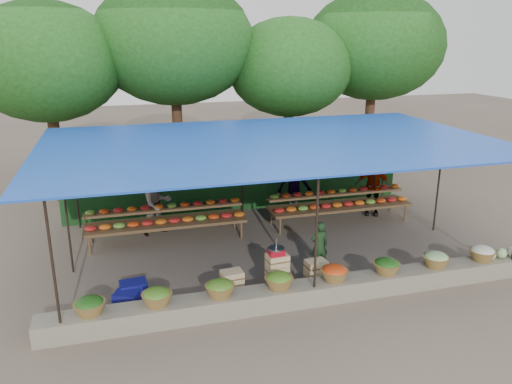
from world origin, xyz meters
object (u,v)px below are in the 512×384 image
object	(u,v)px
crate_counter	(276,274)
weighing_scale	(276,251)
vendor_seated	(319,246)
blue_crate_back	(134,289)
blue_crate_front	(126,299)

from	to	relation	value
crate_counter	weighing_scale	distance (m)	0.55
vendor_seated	weighing_scale	bearing A→B (deg)	22.40
crate_counter	vendor_seated	world-z (taller)	vendor_seated
weighing_scale	vendor_seated	distance (m)	1.40
crate_counter	weighing_scale	bearing A→B (deg)	180.00
weighing_scale	crate_counter	bearing A→B (deg)	-0.00
blue_crate_back	blue_crate_front	bearing A→B (deg)	-121.21
weighing_scale	blue_crate_back	bearing A→B (deg)	171.67
blue_crate_back	crate_counter	bearing A→B (deg)	-13.76
crate_counter	vendor_seated	xyz separation A→B (m)	(1.24, 0.58, 0.28)
crate_counter	blue_crate_back	bearing A→B (deg)	171.68
blue_crate_front	blue_crate_back	size ratio (longest dim) A/B	0.86
vendor_seated	blue_crate_front	size ratio (longest dim) A/B	2.49
blue_crate_front	crate_counter	bearing A→B (deg)	22.12
weighing_scale	blue_crate_back	size ratio (longest dim) A/B	0.67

